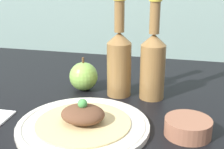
# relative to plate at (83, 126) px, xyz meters

# --- Properties ---
(ground_plane) EXTENTS (1.80, 1.10, 0.04)m
(ground_plane) POSITION_rel_plate_xyz_m (0.03, 0.09, -0.03)
(ground_plane) COLOR black
(plate) EXTENTS (0.29, 0.29, 0.01)m
(plate) POSITION_rel_plate_xyz_m (0.00, 0.00, 0.00)
(plate) COLOR silver
(plate) RESTS_ON ground_plane
(plated_food) EXTENTS (0.21, 0.21, 0.06)m
(plated_food) POSITION_rel_plate_xyz_m (0.00, -0.00, 0.02)
(plated_food) COLOR #D6BC7F
(plated_food) RESTS_ON plate
(cider_bottle_left) EXTENTS (0.07, 0.07, 0.27)m
(cider_bottle_left) POSITION_rel_plate_xyz_m (0.03, 0.21, 0.09)
(cider_bottle_left) COLOR olive
(cider_bottle_left) RESTS_ON ground_plane
(cider_bottle_right) EXTENTS (0.07, 0.07, 0.27)m
(cider_bottle_right) POSITION_rel_plate_xyz_m (0.12, 0.21, 0.09)
(cider_bottle_right) COLOR olive
(cider_bottle_right) RESTS_ON ground_plane
(apple) EXTENTS (0.08, 0.08, 0.10)m
(apple) POSITION_rel_plate_xyz_m (-0.07, 0.22, 0.03)
(apple) COLOR #84B74C
(apple) RESTS_ON ground_plane
(dipping_bowl) EXTENTS (0.10, 0.10, 0.04)m
(dipping_bowl) POSITION_rel_plate_xyz_m (0.22, 0.03, 0.01)
(dipping_bowl) COLOR #996047
(dipping_bowl) RESTS_ON ground_plane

